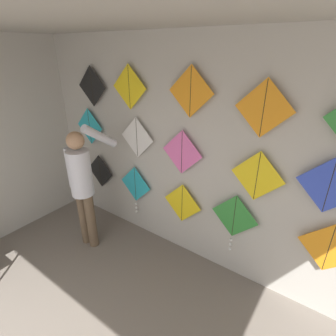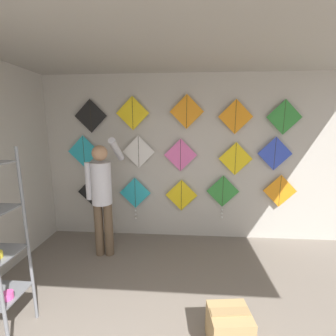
{
  "view_description": "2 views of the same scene",
  "coord_description": "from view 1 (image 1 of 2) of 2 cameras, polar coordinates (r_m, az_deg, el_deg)",
  "views": [
    {
      "loc": [
        1.54,
        0.73,
        2.61
      ],
      "look_at": [
        -0.05,
        2.95,
        1.36
      ],
      "focal_mm": 28.0,
      "sensor_mm": 36.0,
      "label": 1
    },
    {
      "loc": [
        0.03,
        -0.55,
        1.96
      ],
      "look_at": [
        -0.22,
        2.95,
        1.3
      ],
      "focal_mm": 24.0,
      "sensor_mm": 36.0,
      "label": 2
    }
  ],
  "objects": [
    {
      "name": "back_panel",
      "position": [
        3.21,
        4.21,
        2.45
      ],
      "size": [
        5.51,
        0.06,
        2.8
      ],
      "primitive_type": "cube",
      "color": "#BCB7AD",
      "rests_on": "ground"
    },
    {
      "name": "ceiling_slab",
      "position": [
        1.79,
        -27.71,
        28.95
      ],
      "size": [
        5.51,
        4.05,
        0.04
      ],
      "primitive_type": "cube",
      "color": "#A8A399"
    },
    {
      "name": "shopkeeper",
      "position": [
        3.64,
        -18.14,
        -2.7
      ],
      "size": [
        0.46,
        0.64,
        1.8
      ],
      "rotation": [
        0.0,
        0.0,
        0.08
      ],
      "color": "brown",
      "rests_on": "ground"
    },
    {
      "name": "kite_0",
      "position": [
        4.36,
        -14.53,
        -0.69
      ],
      "size": [
        0.55,
        0.01,
        0.55
      ],
      "color": "black"
    },
    {
      "name": "kite_1",
      "position": [
        3.87,
        -7.11,
        -4.08
      ],
      "size": [
        0.55,
        0.04,
        0.76
      ],
      "color": "#28B2C6"
    },
    {
      "name": "kite_2",
      "position": [
        3.43,
        3.11,
        -7.69
      ],
      "size": [
        0.55,
        0.01,
        0.55
      ],
      "color": "yellow"
    },
    {
      "name": "kite_3",
      "position": [
        3.15,
        14.14,
        -10.78
      ],
      "size": [
        0.55,
        0.04,
        0.76
      ],
      "color": "#338C38"
    },
    {
      "name": "kite_4",
      "position": [
        3.01,
        31.61,
        -14.63
      ],
      "size": [
        0.55,
        0.01,
        0.55
      ],
      "color": "orange"
    },
    {
      "name": "kite_5",
      "position": [
        4.2,
        -16.69,
        8.66
      ],
      "size": [
        0.55,
        0.01,
        0.55
      ],
      "color": "#28B2C6"
    },
    {
      "name": "kite_6",
      "position": [
        3.52,
        -6.79,
        6.56
      ],
      "size": [
        0.55,
        0.01,
        0.55
      ],
      "color": "white"
    },
    {
      "name": "kite_7",
      "position": [
        3.12,
        3.04,
        3.39
      ],
      "size": [
        0.55,
        0.01,
        0.55
      ],
      "color": "pink"
    },
    {
      "name": "kite_8",
      "position": [
        2.81,
        18.83,
        -1.75
      ],
      "size": [
        0.55,
        0.01,
        0.55
      ],
      "color": "yellow"
    },
    {
      "name": "kite_9",
      "position": [
        2.69,
        31.74,
        -3.29
      ],
      "size": [
        0.55,
        0.01,
        0.55
      ],
      "color": "blue"
    },
    {
      "name": "kite_10",
      "position": [
        3.96,
        -16.24,
        16.69
      ],
      "size": [
        0.55,
        0.01,
        0.55
      ],
      "color": "black"
    },
    {
      "name": "kite_11",
      "position": [
        3.44,
        -8.44,
        16.98
      ],
      "size": [
        0.55,
        0.01,
        0.55
      ],
      "color": "yellow"
    },
    {
      "name": "kite_12",
      "position": [
        2.9,
        4.96,
        16.18
      ],
      "size": [
        0.55,
        0.01,
        0.55
      ],
      "color": "orange"
    },
    {
      "name": "kite_13",
      "position": [
        2.6,
        20.13,
        12.03
      ],
      "size": [
        0.55,
        0.01,
        0.55
      ],
      "color": "orange"
    }
  ]
}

